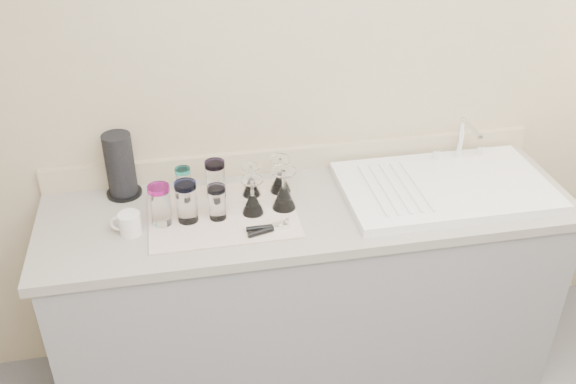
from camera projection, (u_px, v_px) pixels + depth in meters
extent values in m
cube|color=tan|center=(295.00, 90.00, 2.54)|extent=(3.50, 0.04, 2.50)
cube|color=slate|center=(308.00, 297.00, 2.73)|extent=(2.00, 0.60, 0.86)
cube|color=gray|center=(310.00, 209.00, 2.49)|extent=(2.06, 0.62, 0.04)
cube|color=white|center=(445.00, 187.00, 2.56)|extent=(0.82, 0.50, 0.03)
cylinder|color=silver|center=(461.00, 137.00, 2.69)|extent=(0.02, 0.02, 0.18)
cylinder|color=silver|center=(472.00, 129.00, 2.58)|extent=(0.02, 0.16, 0.02)
cylinder|color=silver|center=(436.00, 154.00, 2.71)|extent=(0.03, 0.03, 0.04)
cylinder|color=silver|center=(480.00, 150.00, 2.74)|extent=(0.03, 0.03, 0.04)
cube|color=beige|center=(223.00, 214.00, 2.42)|extent=(0.55, 0.42, 0.01)
cylinder|color=white|center=(184.00, 184.00, 2.49)|extent=(0.06, 0.06, 0.11)
cylinder|color=#29CDCB|center=(183.00, 170.00, 2.46)|extent=(0.06, 0.06, 0.02)
cylinder|color=white|center=(216.00, 182.00, 2.48)|extent=(0.07, 0.07, 0.13)
cylinder|color=#663B9B|center=(215.00, 164.00, 2.44)|extent=(0.08, 0.08, 0.02)
cylinder|color=white|center=(161.00, 207.00, 2.32)|extent=(0.07, 0.07, 0.14)
cylinder|color=#E617BC|center=(158.00, 189.00, 2.28)|extent=(0.08, 0.08, 0.02)
cylinder|color=white|center=(187.00, 204.00, 2.34)|extent=(0.08, 0.08, 0.14)
cylinder|color=blue|center=(185.00, 185.00, 2.30)|extent=(0.08, 0.08, 0.02)
cylinder|color=white|center=(217.00, 204.00, 2.36)|extent=(0.06, 0.06, 0.12)
cylinder|color=#A598DF|center=(216.00, 189.00, 2.32)|extent=(0.07, 0.07, 0.02)
cone|color=white|center=(251.00, 187.00, 2.51)|extent=(0.07, 0.07, 0.07)
cylinder|color=white|center=(251.00, 174.00, 2.48)|extent=(0.01, 0.01, 0.05)
cylinder|color=white|center=(251.00, 167.00, 2.46)|extent=(0.07, 0.07, 0.01)
cone|color=white|center=(280.00, 182.00, 2.53)|extent=(0.08, 0.08, 0.08)
cylinder|color=white|center=(280.00, 167.00, 2.49)|extent=(0.01, 0.01, 0.06)
cylinder|color=white|center=(280.00, 159.00, 2.47)|extent=(0.08, 0.08, 0.01)
cone|color=white|center=(253.00, 204.00, 2.40)|extent=(0.08, 0.08, 0.08)
cylinder|color=white|center=(252.00, 188.00, 2.36)|extent=(0.01, 0.01, 0.06)
cylinder|color=white|center=(252.00, 180.00, 2.34)|extent=(0.08, 0.08, 0.01)
cone|color=white|center=(284.00, 198.00, 2.43)|extent=(0.09, 0.09, 0.09)
cylinder|color=white|center=(284.00, 180.00, 2.39)|extent=(0.01, 0.01, 0.07)
cylinder|color=white|center=(284.00, 171.00, 2.36)|extent=(0.09, 0.09, 0.01)
cube|color=silver|center=(281.00, 226.00, 2.32)|extent=(0.06, 0.04, 0.02)
cylinder|color=black|center=(264.00, 231.00, 2.30)|extent=(0.12, 0.05, 0.02)
cylinder|color=black|center=(263.00, 228.00, 2.32)|extent=(0.12, 0.02, 0.02)
cylinder|color=silver|center=(130.00, 224.00, 2.30)|extent=(0.09, 0.09, 0.08)
torus|color=silver|center=(119.00, 224.00, 2.30)|extent=(0.06, 0.02, 0.06)
cylinder|color=black|center=(125.00, 193.00, 2.54)|extent=(0.14, 0.14, 0.01)
cylinder|color=black|center=(120.00, 164.00, 2.47)|extent=(0.11, 0.11, 0.25)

